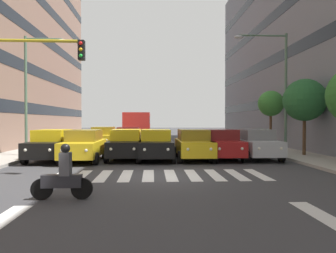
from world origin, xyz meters
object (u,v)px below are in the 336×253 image
car_6 (52,145)px  car_row2_0 (103,137)px  car_3 (156,144)px  bus_behind_traffic (138,124)px  street_tree_1 (304,100)px  street_tree_2 (271,104)px  car_1 (221,144)px  street_lamp_right (32,83)px  car_2 (193,144)px  motorcycle_with_rider (63,177)px  street_lamp_left (277,80)px  car_4 (126,144)px  car_row2_1 (128,138)px  traffic_light_gantry (11,83)px  car_5 (84,145)px  car_0 (256,144)px

car_6 → car_row2_0: bearing=-101.2°
car_3 → bus_behind_traffic: bearing=-84.2°
car_3 → car_row2_0: bearing=-62.5°
street_tree_1 → street_tree_2: (-0.01, -5.43, 0.08)m
car_1 → street_lamp_right: 11.79m
car_row2_0 → street_lamp_right: size_ratio=0.62×
car_2 → car_1: bearing=-174.3°
bus_behind_traffic → motorcycle_with_rider: size_ratio=6.17×
car_6 → street_lamp_left: bearing=-174.9°
car_row2_0 → street_tree_1: size_ratio=0.97×
car_4 → car_row2_1: 6.72m
street_tree_1 → street_lamp_left: bearing=-7.7°
car_1 → car_row2_0: size_ratio=1.00×
traffic_light_gantry → street_tree_1: 15.91m
car_6 → street_tree_1: street_tree_1 is taller
car_6 → car_row2_1: bearing=-117.5°
car_5 → car_row2_1: size_ratio=1.00×
car_4 → car_row2_1: same height
car_0 → car_row2_0: bearing=-37.8°
street_lamp_left → street_tree_2: (-1.62, -5.21, -1.15)m
car_1 → car_row2_1: bearing=-49.5°
street_lamp_right → car_4: bearing=167.0°
car_row2_1 → street_tree_2: size_ratio=1.01×
car_3 → car_row2_0: 8.98m
bus_behind_traffic → car_3: bearing=95.8°
car_0 → car_2: 3.66m
car_2 → traffic_light_gantry: size_ratio=0.81×
car_1 → car_4: size_ratio=1.00×
car_0 → car_row2_0: size_ratio=1.00×
car_2 → traffic_light_gantry: (7.78, 5.29, 2.79)m
motorcycle_with_rider → street_tree_1: bearing=-140.4°
street_tree_1 → car_2: bearing=7.4°
car_2 → bus_behind_traffic: bearing=-76.9°
traffic_light_gantry → car_5: bearing=-109.4°
car_0 → car_6: (11.52, 0.26, 0.00)m
car_1 → car_2: 1.63m
car_0 → motorcycle_with_rider: bearing=46.7°
car_1 → car_4: (5.44, -0.10, 0.00)m
car_6 → street_tree_1: (-14.74, -0.96, 2.57)m
car_2 → car_3: bearing=1.5°
car_4 → street_tree_1: (-10.70, -0.63, 2.57)m
car_2 → car_6: size_ratio=1.00×
car_1 → street_tree_1: 5.90m
car_0 → street_lamp_right: (13.18, -1.39, 3.58)m
car_5 → street_lamp_right: size_ratio=0.62×
car_row2_1 → street_lamp_left: bearing=148.3°
car_0 → street_tree_2: size_ratio=1.01×
traffic_light_gantry → street_tree_2: 18.71m
car_2 → street_tree_1: bearing=-172.6°
car_4 → street_lamp_left: 9.89m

